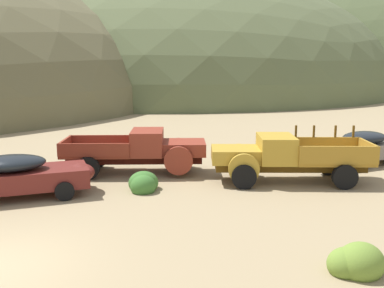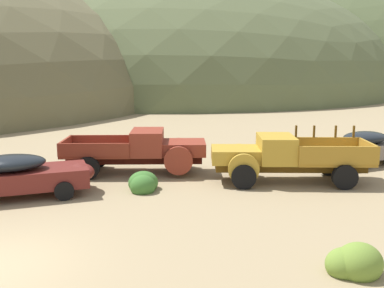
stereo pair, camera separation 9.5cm
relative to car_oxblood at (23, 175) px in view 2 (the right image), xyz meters
name	(u,v)px [view 2 (the right image)]	position (x,y,z in m)	size (l,w,h in m)	color
hill_far_right	(168,89)	(21.01, 60.88, -0.82)	(75.86, 77.96, 38.61)	#56603D
hill_distant	(371,85)	(64.34, 60.86, -0.82)	(79.58, 76.96, 40.88)	#424C2D
car_oxblood	(23,175)	(0.00, 0.00, 0.00)	(5.08, 2.20, 1.57)	maroon
truck_rust_red	(145,150)	(4.89, 2.20, 0.19)	(6.43, 3.69, 1.89)	#42140D
truck_mustard	(279,157)	(9.72, -0.90, 0.19)	(6.60, 3.96, 2.16)	#593D12
car_primer_gray	(371,147)	(15.51, 0.73, 0.00)	(4.79, 2.33, 1.57)	slate
bush_back_edge	(143,185)	(4.25, -0.52, -0.59)	(1.16, 1.37, 0.89)	#3D702D
bush_between_trucks	(225,157)	(9.14, 3.47, -0.64)	(0.94, 0.73, 0.67)	#4C8438
bush_near_barrel	(354,264)	(7.53, -8.62, -0.59)	(1.30, 1.06, 0.96)	olive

